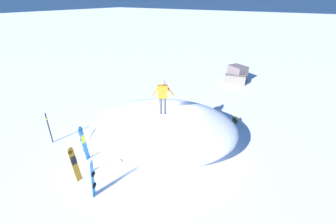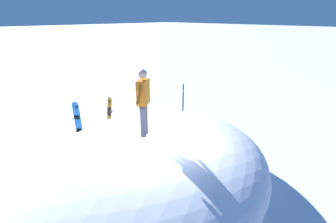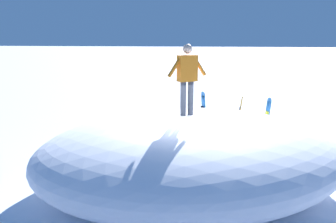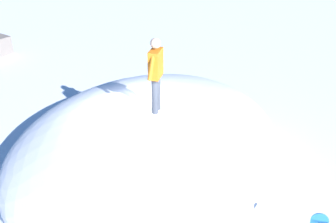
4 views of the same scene
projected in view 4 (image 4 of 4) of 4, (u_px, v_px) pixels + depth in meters
The scene contains 4 objects.
ground at pixel (145, 170), 10.01m from camera, with size 240.00×240.00×0.00m, color white.
snow_mound at pixel (148, 142), 9.51m from camera, with size 7.46×5.99×1.76m, color white.
snowboarder_standing at pixel (156, 70), 8.59m from camera, with size 0.63×0.91×1.70m.
backpack_near at pixel (131, 87), 13.90m from camera, with size 0.56×0.49×0.37m.
Camera 4 is at (6.41, -5.03, 6.03)m, focal length 42.86 mm.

